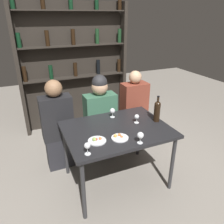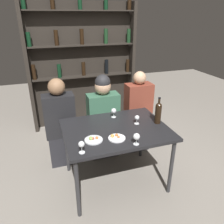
{
  "view_description": "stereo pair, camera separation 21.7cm",
  "coord_description": "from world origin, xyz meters",
  "px_view_note": "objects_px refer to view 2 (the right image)",
  "views": [
    {
      "loc": [
        -0.95,
        -2.03,
        1.97
      ],
      "look_at": [
        0.0,
        0.14,
        0.91
      ],
      "focal_mm": 35.0,
      "sensor_mm": 36.0,
      "label": 1
    },
    {
      "loc": [
        -0.75,
        -2.1,
        1.97
      ],
      "look_at": [
        0.0,
        0.14,
        0.91
      ],
      "focal_mm": 35.0,
      "sensor_mm": 36.0,
      "label": 2
    }
  ],
  "objects_px": {
    "wine_bottle": "(158,112)",
    "seated_person_right": "(138,115)",
    "wine_glass_2": "(137,118)",
    "seated_person_center": "(103,118)",
    "wine_glass_3": "(137,137)",
    "wine_glass_1": "(81,145)",
    "seated_person_left": "(61,126)",
    "wine_glass_0": "(114,111)",
    "food_plate_0": "(93,140)",
    "food_plate_1": "(116,138)"
  },
  "relations": [
    {
      "from": "seated_person_right",
      "to": "wine_glass_1",
      "type": "bearing_deg",
      "value": -137.0
    },
    {
      "from": "wine_glass_2",
      "to": "seated_person_left",
      "type": "xyz_separation_m",
      "value": [
        -0.86,
        0.58,
        -0.25
      ]
    },
    {
      "from": "wine_glass_2",
      "to": "wine_bottle",
      "type": "bearing_deg",
      "value": -12.94
    },
    {
      "from": "food_plate_0",
      "to": "seated_person_center",
      "type": "distance_m",
      "value": 0.87
    },
    {
      "from": "food_plate_0",
      "to": "seated_person_left",
      "type": "distance_m",
      "value": 0.85
    },
    {
      "from": "wine_glass_2",
      "to": "wine_glass_1",
      "type": "bearing_deg",
      "value": -152.57
    },
    {
      "from": "wine_bottle",
      "to": "wine_glass_0",
      "type": "bearing_deg",
      "value": 144.7
    },
    {
      "from": "wine_bottle",
      "to": "wine_glass_3",
      "type": "bearing_deg",
      "value": -140.92
    },
    {
      "from": "wine_glass_2",
      "to": "wine_glass_3",
      "type": "height_order",
      "value": "wine_glass_3"
    },
    {
      "from": "wine_glass_3",
      "to": "seated_person_left",
      "type": "distance_m",
      "value": 1.22
    },
    {
      "from": "wine_glass_1",
      "to": "seated_person_right",
      "type": "xyz_separation_m",
      "value": [
        1.04,
        0.97,
        -0.26
      ]
    },
    {
      "from": "wine_bottle",
      "to": "seated_person_right",
      "type": "relative_size",
      "value": 0.26
    },
    {
      "from": "seated_person_left",
      "to": "seated_person_right",
      "type": "height_order",
      "value": "seated_person_right"
    },
    {
      "from": "wine_glass_1",
      "to": "seated_person_left",
      "type": "distance_m",
      "value": 1.01
    },
    {
      "from": "food_plate_1",
      "to": "seated_person_right",
      "type": "xyz_separation_m",
      "value": [
        0.64,
        0.82,
        -0.19
      ]
    },
    {
      "from": "wine_glass_1",
      "to": "food_plate_1",
      "type": "bearing_deg",
      "value": 19.67
    },
    {
      "from": "wine_glass_0",
      "to": "wine_glass_1",
      "type": "xyz_separation_m",
      "value": [
        -0.54,
        -0.65,
        0.0
      ]
    },
    {
      "from": "food_plate_0",
      "to": "seated_person_left",
      "type": "xyz_separation_m",
      "value": [
        -0.27,
        0.78,
        -0.18
      ]
    },
    {
      "from": "wine_bottle",
      "to": "seated_person_right",
      "type": "distance_m",
      "value": 0.71
    },
    {
      "from": "seated_person_left",
      "to": "seated_person_right",
      "type": "relative_size",
      "value": 1.0
    },
    {
      "from": "wine_glass_0",
      "to": "food_plate_1",
      "type": "distance_m",
      "value": 0.53
    },
    {
      "from": "food_plate_0",
      "to": "wine_glass_0",
      "type": "bearing_deg",
      "value": 50.65
    },
    {
      "from": "wine_glass_0",
      "to": "seated_person_left",
      "type": "bearing_deg",
      "value": 154.34
    },
    {
      "from": "wine_glass_0",
      "to": "food_plate_0",
      "type": "relative_size",
      "value": 0.64
    },
    {
      "from": "food_plate_1",
      "to": "seated_person_left",
      "type": "distance_m",
      "value": 0.99
    },
    {
      "from": "food_plate_1",
      "to": "seated_person_left",
      "type": "bearing_deg",
      "value": 121.83
    },
    {
      "from": "food_plate_0",
      "to": "food_plate_1",
      "type": "distance_m",
      "value": 0.24
    },
    {
      "from": "wine_glass_0",
      "to": "wine_glass_2",
      "type": "bearing_deg",
      "value": -52.15
    },
    {
      "from": "wine_glass_0",
      "to": "food_plate_0",
      "type": "height_order",
      "value": "wine_glass_0"
    },
    {
      "from": "wine_glass_0",
      "to": "food_plate_1",
      "type": "bearing_deg",
      "value": -105.8
    },
    {
      "from": "wine_bottle",
      "to": "wine_glass_2",
      "type": "relative_size",
      "value": 2.98
    },
    {
      "from": "seated_person_right",
      "to": "wine_glass_0",
      "type": "bearing_deg",
      "value": -147.42
    },
    {
      "from": "food_plate_1",
      "to": "seated_person_left",
      "type": "relative_size",
      "value": 0.15
    },
    {
      "from": "wine_bottle",
      "to": "wine_glass_2",
      "type": "bearing_deg",
      "value": 167.06
    },
    {
      "from": "wine_glass_2",
      "to": "seated_person_center",
      "type": "bearing_deg",
      "value": 113.73
    },
    {
      "from": "wine_glass_2",
      "to": "wine_glass_3",
      "type": "distance_m",
      "value": 0.46
    },
    {
      "from": "wine_bottle",
      "to": "wine_glass_0",
      "type": "relative_size",
      "value": 2.69
    },
    {
      "from": "wine_glass_1",
      "to": "food_plate_1",
      "type": "height_order",
      "value": "wine_glass_1"
    },
    {
      "from": "wine_glass_2",
      "to": "wine_glass_0",
      "type": "bearing_deg",
      "value": 127.85
    },
    {
      "from": "wine_glass_3",
      "to": "seated_person_right",
      "type": "relative_size",
      "value": 0.1
    },
    {
      "from": "food_plate_0",
      "to": "seated_person_right",
      "type": "bearing_deg",
      "value": 41.8
    },
    {
      "from": "wine_glass_3",
      "to": "wine_glass_0",
      "type": "bearing_deg",
      "value": 90.78
    },
    {
      "from": "wine_glass_3",
      "to": "seated_person_right",
      "type": "xyz_separation_m",
      "value": [
        0.48,
        0.99,
        -0.26
      ]
    },
    {
      "from": "wine_glass_2",
      "to": "seated_person_left",
      "type": "bearing_deg",
      "value": 146.09
    },
    {
      "from": "wine_glass_0",
      "to": "seated_person_right",
      "type": "distance_m",
      "value": 0.64
    },
    {
      "from": "wine_glass_2",
      "to": "seated_person_center",
      "type": "distance_m",
      "value": 0.67
    },
    {
      "from": "seated_person_left",
      "to": "wine_glass_3",
      "type": "bearing_deg",
      "value": -56.26
    },
    {
      "from": "seated_person_center",
      "to": "food_plate_0",
      "type": "bearing_deg",
      "value": -113.18
    },
    {
      "from": "wine_glass_0",
      "to": "wine_glass_3",
      "type": "bearing_deg",
      "value": -89.22
    },
    {
      "from": "wine_glass_2",
      "to": "food_plate_0",
      "type": "height_order",
      "value": "wine_glass_2"
    }
  ]
}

